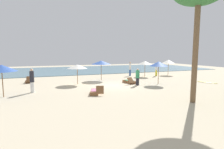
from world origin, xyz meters
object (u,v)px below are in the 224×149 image
at_px(lounger_2, 95,92).
at_px(person_2, 32,80).
at_px(umbrella_2, 159,64).
at_px(umbrella_4, 145,63).
at_px(surfboard, 207,82).
at_px(umbrella_1, 168,61).
at_px(person_1, 130,68).
at_px(umbrella_5, 2,68).
at_px(umbrella_0, 101,62).
at_px(umbrella_3, 77,67).
at_px(lounger_1, 29,81).
at_px(lounger_0, 129,82).
at_px(person_0, 156,69).
at_px(person_3, 138,77).

xyz_separation_m(lounger_2, person_2, (-4.55, 2.27, 0.81)).
height_order(umbrella_2, umbrella_4, umbrella_2).
bearing_deg(surfboard, umbrella_1, 86.13).
relative_size(umbrella_1, person_1, 1.12).
xyz_separation_m(umbrella_1, person_1, (-5.59, 0.99, -0.91)).
distance_m(umbrella_1, surfboard, 7.40).
bearing_deg(umbrella_5, umbrella_0, 30.62).
bearing_deg(umbrella_3, lounger_1, 148.40).
bearing_deg(lounger_0, person_2, -172.58).
height_order(umbrella_1, umbrella_3, umbrella_1).
bearing_deg(umbrella_1, umbrella_3, -166.65).
bearing_deg(umbrella_1, surfboard, -93.87).
xyz_separation_m(umbrella_5, surfboard, (18.95, -0.41, -2.05)).
bearing_deg(lounger_2, umbrella_4, 40.64).
relative_size(umbrella_2, person_0, 1.29).
height_order(lounger_1, surfboard, lounger_1).
distance_m(umbrella_5, person_1, 15.88).
distance_m(umbrella_2, umbrella_4, 5.96).
bearing_deg(person_0, umbrella_0, -172.91).
height_order(umbrella_5, lounger_2, umbrella_5).
bearing_deg(person_0, lounger_0, -145.68).
bearing_deg(umbrella_2, lounger_0, 150.14).
xyz_separation_m(umbrella_2, umbrella_3, (-7.64, 2.84, -0.27)).
bearing_deg(surfboard, person_1, 122.14).
height_order(umbrella_0, person_3, umbrella_0).
bearing_deg(umbrella_3, umbrella_1, 13.35).
height_order(lounger_1, person_1, person_1).
distance_m(umbrella_0, person_1, 5.57).
bearing_deg(umbrella_4, person_1, 137.81).
distance_m(lounger_0, surfboard, 8.34).
xyz_separation_m(lounger_2, person_1, (7.43, 9.05, 0.83)).
relative_size(umbrella_3, person_3, 1.20).
height_order(umbrella_5, lounger_0, umbrella_5).
relative_size(umbrella_5, person_1, 1.21).
relative_size(umbrella_4, lounger_1, 1.21).
bearing_deg(person_3, umbrella_5, -175.60).
height_order(umbrella_1, lounger_2, umbrella_1).
height_order(lounger_0, lounger_1, lounger_1).
bearing_deg(surfboard, lounger_2, -175.79).
distance_m(lounger_1, person_1, 12.70).
relative_size(umbrella_0, umbrella_1, 1.04).
height_order(person_0, person_3, person_0).
bearing_deg(umbrella_0, lounger_2, -110.90).
relative_size(umbrella_1, lounger_1, 1.27).
bearing_deg(lounger_0, lounger_2, -143.03).
relative_size(lounger_0, person_2, 0.92).
xyz_separation_m(umbrella_4, surfboard, (3.59, -6.76, -1.79)).
distance_m(umbrella_2, umbrella_5, 13.55).
relative_size(umbrella_1, surfboard, 1.08).
relative_size(lounger_0, person_3, 1.08).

